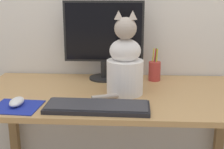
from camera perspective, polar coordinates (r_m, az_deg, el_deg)
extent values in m
cube|color=tan|center=(1.58, 0.01, -3.74)|extent=(1.37, 0.68, 0.02)
cube|color=olive|center=(2.12, -17.46, -9.80)|extent=(0.05, 0.05, 0.70)
cube|color=olive|center=(2.07, 19.01, -10.59)|extent=(0.05, 0.05, 0.70)
cylinder|color=black|center=(1.81, -1.48, -0.62)|extent=(0.17, 0.17, 0.01)
cylinder|color=black|center=(1.80, -1.49, 0.99)|extent=(0.04, 0.04, 0.09)
cube|color=black|center=(1.75, -1.54, 7.85)|extent=(0.45, 0.02, 0.34)
cube|color=black|center=(1.75, -1.57, 7.81)|extent=(0.42, 0.00, 0.31)
cube|color=black|center=(1.36, -2.70, -6.00)|extent=(0.46, 0.17, 0.02)
cube|color=#333338|center=(1.35, -2.70, -5.53)|extent=(0.44, 0.15, 0.01)
cube|color=#1E2D9E|center=(1.44, -17.03, -5.65)|extent=(0.22, 0.19, 0.00)
ellipsoid|color=white|center=(1.45, -17.03, -4.79)|extent=(0.06, 0.11, 0.03)
cylinder|color=white|center=(1.53, 2.37, -0.47)|extent=(0.18, 0.18, 0.17)
ellipsoid|color=white|center=(1.50, 2.43, 4.38)|extent=(0.16, 0.13, 0.12)
sphere|color=#B2A393|center=(1.47, 2.48, 8.42)|extent=(0.11, 0.11, 0.11)
cone|color=#B2A393|center=(1.47, 1.21, 10.84)|extent=(0.04, 0.04, 0.04)
cone|color=#B2A393|center=(1.47, 3.81, 10.82)|extent=(0.04, 0.04, 0.04)
cylinder|color=#B2A393|center=(1.48, 0.64, -3.93)|extent=(0.23, 0.11, 0.03)
cylinder|color=#B23833|center=(1.78, 7.78, 0.61)|extent=(0.07, 0.07, 0.11)
cylinder|color=yellow|center=(1.78, 7.44, 2.58)|extent=(0.02, 0.02, 0.14)
cylinder|color=yellow|center=(1.77, 8.18, 2.48)|extent=(0.01, 0.02, 0.14)
cylinder|color=green|center=(1.78, 7.92, 2.55)|extent=(0.02, 0.01, 0.14)
cylinder|color=red|center=(1.78, 7.79, 2.54)|extent=(0.02, 0.01, 0.14)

